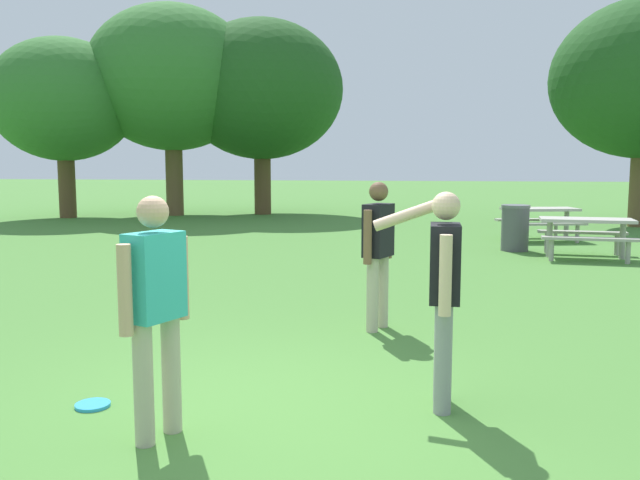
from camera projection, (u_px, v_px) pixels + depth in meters
ground_plane at (263, 411)px, 4.97m from camera, size 120.00×120.00×0.00m
person_thrower at (155, 301)px, 4.37m from camera, size 0.35×0.57×1.64m
person_catcher at (378, 245)px, 7.27m from camera, size 0.35×0.57×1.64m
person_bystander at (443, 283)px, 4.94m from camera, size 0.67×0.62×1.64m
frisbee at (93, 405)px, 5.05m from camera, size 0.26×0.26×0.03m
picnic_table_near at (586, 229)px, 12.76m from camera, size 1.84×1.59×0.77m
picnic_table_far at (540, 217)px, 15.66m from camera, size 1.97×1.76×0.77m
trash_can_beside_table at (515, 228)px, 13.84m from camera, size 0.59×0.59×0.96m
tree_tall_left at (63, 100)px, 21.63m from camera, size 4.70×4.70×5.87m
tree_broad_center at (172, 79)px, 22.50m from camera, size 5.76×5.76×7.13m
tree_far_right at (262, 90)px, 23.04m from camera, size 5.68×5.68×6.76m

